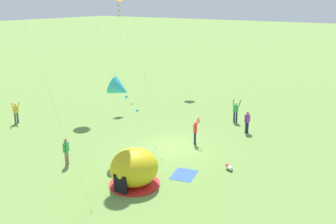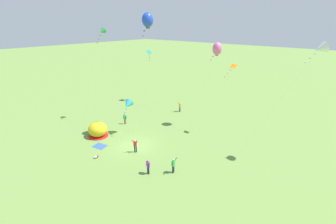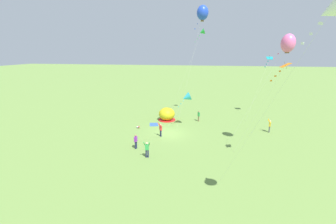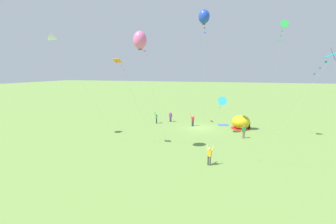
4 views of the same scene
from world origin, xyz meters
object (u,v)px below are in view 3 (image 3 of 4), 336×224
Objects in this scene: kite_teal at (269,60)px; person_far_back at (136,141)px; popup_tent at (167,114)px; kite_orange at (282,70)px; person_center_field at (161,129)px; person_near_tent at (199,116)px; kite_white at (332,10)px; person_arms_raised at (147,149)px; kite_pink at (288,43)px; kite_blue at (203,13)px; kite_green at (202,32)px; person_flying_kite at (270,125)px; kite_cyan at (186,98)px; toddler_crawling at (138,127)px.

person_far_back is at bearing -46.29° from kite_teal.
kite_orange reaches higher than popup_tent.
person_far_back is 4.72m from person_center_field.
person_near_tent is 26.68m from kite_white.
kite_teal reaches higher than person_arms_raised.
kite_pink reaches higher than person_near_tent.
kite_blue reaches higher than kite_pink.
person_center_field is 0.18× the size of kite_teal.
person_center_field is 1.00× the size of person_arms_raised.
kite_pink is 0.87× the size of kite_green.
kite_blue reaches higher than kite_green.
person_far_back is 18.63m from person_flying_kite.
kite_blue is at bearing 148.56° from person_arms_raised.
kite_white is (17.51, 6.22, -2.68)m from kite_blue.
kite_cyan is at bearing -13.94° from kite_green.
kite_blue is (5.57, 0.19, 14.42)m from person_near_tent.
kite_teal is at bearing 169.70° from kite_orange.
kite_green reaches higher than person_arms_raised.
kite_white reaches higher than kite_pink.
kite_white is 1.30× the size of kite_teal.
popup_tent is at bearing -101.84° from person_flying_kite.
kite_pink reaches higher than toddler_crawling.
kite_orange is at bearing 90.61° from person_arms_raised.
kite_orange is (13.40, 12.65, 8.41)m from popup_tent.
person_center_field is 17.68m from kite_green.
kite_blue reaches higher than person_center_field.
person_center_field is 1.10× the size of person_near_tent.
kite_green reaches higher than kite_white.
person_flying_kite is at bearing 169.87° from kite_pink.
kite_green is at bearing 135.45° from toddler_crawling.
person_flying_kite is at bearing 116.90° from person_far_back.
kite_blue is at bearing 38.43° from kite_cyan.
popup_tent is at bearing -153.14° from kite_white.
person_center_field is at bearing 56.30° from toddler_crawling.
kite_cyan is at bearing -57.46° from kite_teal.
person_center_field is at bearing -51.09° from kite_teal.
popup_tent is 0.21× the size of kite_white.
person_near_tent is (-13.78, 4.84, -0.03)m from person_arms_raised.
toddler_crawling is 0.03× the size of kite_blue.
person_center_field is 15.16m from person_flying_kite.
kite_white is at bearing 19.56° from kite_blue.
kite_pink is (-1.14, 15.31, 10.73)m from person_far_back.
kite_blue is at bearing 1.76° from kite_green.
person_center_field and person_arms_raised have the same top height.
kite_teal is at bearing 108.03° from popup_tent.
toddler_crawling is 0.04× the size of kite_white.
person_center_field is 8.90m from person_near_tent.
toddler_crawling is 17.56m from kite_blue.
kite_blue is 12.43m from kite_orange.
person_flying_kite is 0.14× the size of kite_white.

